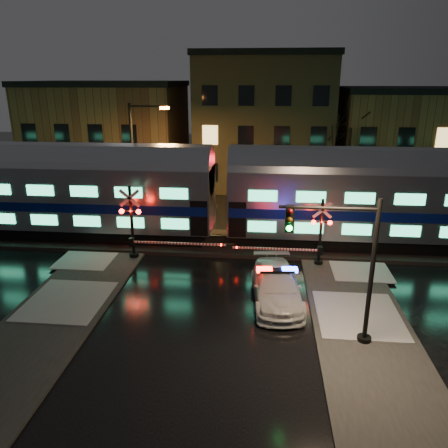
% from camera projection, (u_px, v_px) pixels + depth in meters
% --- Properties ---
extents(ground, '(120.00, 120.00, 0.00)m').
position_uv_depth(ground, '(216.00, 280.00, 22.17)').
color(ground, black).
rests_on(ground, ground).
extents(ballast, '(90.00, 4.20, 0.24)m').
position_uv_depth(ballast, '(225.00, 243.00, 26.85)').
color(ballast, black).
rests_on(ballast, ground).
extents(sidewalk_left, '(4.00, 20.00, 0.12)m').
position_uv_depth(sidewalk_left, '(34.00, 339.00, 17.09)').
color(sidewalk_left, '#2D2D2D').
rests_on(sidewalk_left, ground).
extents(sidewalk_right, '(4.00, 20.00, 0.12)m').
position_uv_depth(sidewalk_right, '(374.00, 359.00, 15.90)').
color(sidewalk_right, '#2D2D2D').
rests_on(sidewalk_right, ground).
extents(building_left, '(14.00, 10.00, 9.00)m').
position_uv_depth(building_left, '(109.00, 135.00, 42.68)').
color(building_left, brown).
rests_on(building_left, ground).
extents(building_mid, '(12.00, 11.00, 11.50)m').
position_uv_depth(building_mid, '(263.00, 122.00, 41.39)').
color(building_mid, brown).
rests_on(building_mid, ground).
extents(building_right, '(12.00, 10.00, 8.50)m').
position_uv_depth(building_right, '(404.00, 141.00, 40.20)').
color(building_right, brown).
rests_on(building_right, ground).
extents(train, '(51.00, 3.12, 5.92)m').
position_uv_depth(train, '(221.00, 191.00, 25.83)').
color(train, black).
rests_on(train, ballast).
extents(police_car, '(2.59, 5.40, 1.69)m').
position_uv_depth(police_car, '(276.00, 286.00, 19.86)').
color(police_car, silver).
rests_on(police_car, ground).
extents(crossing_signal_right, '(5.32, 0.64, 3.77)m').
position_uv_depth(crossing_signal_right, '(313.00, 239.00, 23.39)').
color(crossing_signal_right, black).
rests_on(crossing_signal_right, ground).
extents(crossing_signal_left, '(5.96, 0.66, 4.22)m').
position_uv_depth(crossing_signal_left, '(138.00, 230.00, 24.21)').
color(crossing_signal_left, black).
rests_on(crossing_signal_left, ground).
extents(traffic_light, '(3.76, 0.69, 5.81)m').
position_uv_depth(traffic_light, '(347.00, 270.00, 16.01)').
color(traffic_light, black).
rests_on(traffic_light, ground).
extents(streetlight, '(2.75, 0.29, 8.21)m').
position_uv_depth(streetlight, '(137.00, 156.00, 29.74)').
color(streetlight, black).
rests_on(streetlight, ground).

